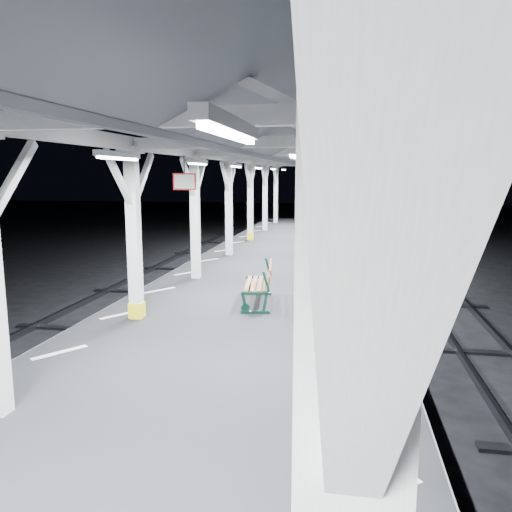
# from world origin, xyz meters

# --- Properties ---
(ground) EXTENTS (120.00, 120.00, 0.00)m
(ground) POSITION_xyz_m (0.00, 0.00, 0.00)
(ground) COLOR black
(ground) RESTS_ON ground
(platform) EXTENTS (6.00, 50.00, 1.00)m
(platform) POSITION_xyz_m (0.00, 0.00, 0.50)
(platform) COLOR black
(platform) RESTS_ON ground
(hazard_stripes_left) EXTENTS (1.00, 48.00, 0.01)m
(hazard_stripes_left) POSITION_xyz_m (-2.45, 0.00, 1.00)
(hazard_stripes_left) COLOR silver
(hazard_stripes_left) RESTS_ON platform
(hazard_stripes_right) EXTENTS (1.00, 48.00, 0.01)m
(hazard_stripes_right) POSITION_xyz_m (2.45, 0.00, 1.00)
(hazard_stripes_right) COLOR silver
(hazard_stripes_right) RESTS_ON platform
(canopy) EXTENTS (5.40, 49.00, 4.65)m
(canopy) POSITION_xyz_m (0.00, -0.02, 4.56)
(canopy) COLOR silver
(canopy) RESTS_ON platform
(bench_mid) EXTENTS (0.82, 1.72, 0.90)m
(bench_mid) POSITION_xyz_m (0.22, 3.57, 1.48)
(bench_mid) COLOR black
(bench_mid) RESTS_ON platform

